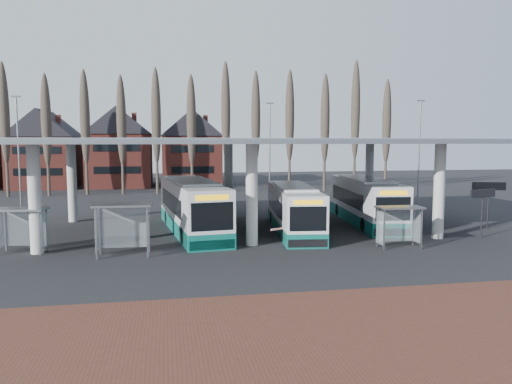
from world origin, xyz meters
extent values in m
plane|color=black|center=(0.00, 0.00, 0.00)|extent=(140.00, 140.00, 0.00)
cube|color=#522D21|center=(0.00, -12.00, 0.01)|extent=(70.00, 10.00, 0.03)
cylinder|color=#B8B8B3|center=(-12.00, 2.50, 3.00)|extent=(0.70, 0.70, 6.00)
cylinder|color=#B8B8B3|center=(-12.00, 13.50, 3.00)|extent=(0.70, 0.70, 6.00)
cylinder|color=#B8B8B3|center=(0.00, 2.50, 3.00)|extent=(0.70, 0.70, 6.00)
cylinder|color=#B8B8B3|center=(0.00, 13.50, 3.00)|extent=(0.70, 0.70, 6.00)
cylinder|color=#B8B8B3|center=(12.00, 2.50, 3.00)|extent=(0.70, 0.70, 6.00)
cylinder|color=#B8B8B3|center=(12.00, 13.50, 3.00)|extent=(0.70, 0.70, 6.00)
cube|color=gray|center=(0.00, 8.00, 6.25)|extent=(32.00, 16.00, 0.12)
cube|color=silver|center=(0.00, 8.00, 6.32)|extent=(31.50, 15.50, 0.04)
cone|color=#473D33|center=(-22.00, 33.00, 7.25)|extent=(0.36, 0.36, 14.50)
ellipsoid|color=#473D33|center=(-22.00, 33.00, 8.99)|extent=(1.10, 1.10, 11.02)
cone|color=#473D33|center=(-18.00, 33.00, 7.25)|extent=(0.36, 0.36, 14.50)
ellipsoid|color=#473D33|center=(-18.00, 33.00, 8.99)|extent=(1.10, 1.10, 11.02)
cone|color=#473D33|center=(-14.00, 33.00, 7.25)|extent=(0.36, 0.36, 14.50)
ellipsoid|color=#473D33|center=(-14.00, 33.00, 8.99)|extent=(1.10, 1.10, 11.02)
cone|color=#473D33|center=(-10.00, 33.00, 7.25)|extent=(0.36, 0.36, 14.50)
ellipsoid|color=#473D33|center=(-10.00, 33.00, 8.99)|extent=(1.10, 1.10, 11.02)
cone|color=#473D33|center=(-6.00, 33.00, 7.25)|extent=(0.36, 0.36, 14.50)
ellipsoid|color=#473D33|center=(-6.00, 33.00, 8.99)|extent=(1.10, 1.10, 11.02)
cone|color=#473D33|center=(-2.00, 33.00, 7.25)|extent=(0.36, 0.36, 14.50)
ellipsoid|color=#473D33|center=(-2.00, 33.00, 8.99)|extent=(1.10, 1.10, 11.02)
cone|color=#473D33|center=(2.00, 33.00, 7.25)|extent=(0.36, 0.36, 14.50)
ellipsoid|color=#473D33|center=(2.00, 33.00, 8.99)|extent=(1.10, 1.10, 11.02)
cone|color=#473D33|center=(6.00, 33.00, 7.25)|extent=(0.36, 0.36, 14.50)
ellipsoid|color=#473D33|center=(6.00, 33.00, 8.99)|extent=(1.10, 1.10, 11.02)
cone|color=#473D33|center=(10.00, 33.00, 7.25)|extent=(0.36, 0.36, 14.50)
ellipsoid|color=#473D33|center=(10.00, 33.00, 8.99)|extent=(1.10, 1.10, 11.02)
cone|color=#473D33|center=(14.00, 33.00, 7.25)|extent=(0.36, 0.36, 14.50)
ellipsoid|color=#473D33|center=(14.00, 33.00, 8.99)|extent=(1.10, 1.10, 11.02)
cone|color=#473D33|center=(18.00, 33.00, 7.25)|extent=(0.36, 0.36, 14.50)
ellipsoid|color=#473D33|center=(18.00, 33.00, 8.99)|extent=(1.10, 1.10, 11.02)
cone|color=#473D33|center=(22.00, 33.00, 7.25)|extent=(0.36, 0.36, 14.50)
ellipsoid|color=#473D33|center=(22.00, 33.00, 8.99)|extent=(1.10, 1.10, 11.02)
cube|color=maroon|center=(-20.50, 44.00, 3.50)|extent=(8.00, 10.00, 7.00)
pyramid|color=black|center=(-20.50, 44.00, 10.50)|extent=(8.30, 10.30, 3.50)
cube|color=maroon|center=(-11.00, 44.00, 3.50)|extent=(8.00, 10.00, 7.00)
pyramid|color=black|center=(-11.00, 44.00, 10.50)|extent=(8.30, 10.30, 3.50)
cube|color=maroon|center=(-1.50, 44.00, 3.50)|extent=(8.00, 10.00, 7.00)
pyramid|color=black|center=(-1.50, 44.00, 10.50)|extent=(8.30, 10.30, 3.50)
cylinder|color=slate|center=(-18.00, 22.00, 5.00)|extent=(0.16, 0.16, 10.00)
cube|color=slate|center=(-18.00, 22.00, 10.10)|extent=(0.80, 0.15, 0.15)
cylinder|color=slate|center=(6.00, 26.00, 5.00)|extent=(0.16, 0.16, 10.00)
cube|color=slate|center=(6.00, 26.00, 10.10)|extent=(0.80, 0.15, 0.15)
cylinder|color=slate|center=(20.00, 20.00, 5.00)|extent=(0.16, 0.16, 10.00)
cube|color=slate|center=(20.00, 20.00, 10.10)|extent=(0.80, 0.15, 0.15)
cube|color=silver|center=(-3.22, 7.57, 1.92)|extent=(4.25, 13.03, 2.99)
cube|color=#0C6054|center=(-3.22, 7.57, 0.48)|extent=(4.28, 13.06, 0.96)
cube|color=silver|center=(-3.22, 7.57, 3.47)|extent=(3.36, 7.92, 0.19)
cube|color=black|center=(-3.29, 8.10, 2.03)|extent=(3.86, 9.48, 1.17)
cube|color=black|center=(-2.45, 1.24, 1.97)|extent=(2.38, 0.35, 1.60)
cube|color=black|center=(-4.00, 13.90, 2.03)|extent=(2.30, 0.34, 1.28)
cube|color=#EFAD0D|center=(-2.45, 1.24, 3.04)|extent=(1.90, 0.28, 0.32)
cube|color=black|center=(-2.45, 1.25, 0.37)|extent=(2.58, 0.40, 0.53)
cylinder|color=black|center=(-3.96, 3.40, 0.51)|extent=(0.42, 1.05, 1.02)
cylinder|color=black|center=(-1.51, 3.70, 0.51)|extent=(0.42, 1.05, 1.02)
cylinder|color=black|center=(-4.90, 11.13, 0.51)|extent=(0.42, 1.05, 1.02)
cylinder|color=black|center=(-2.45, 11.42, 0.51)|extent=(0.42, 1.05, 1.02)
cube|color=silver|center=(3.58, 6.50, 1.70)|extent=(3.62, 11.56, 2.65)
cube|color=#0C6054|center=(3.58, 6.50, 0.43)|extent=(3.64, 11.58, 0.85)
cube|color=silver|center=(3.58, 6.50, 3.08)|extent=(2.89, 7.01, 0.17)
cube|color=black|center=(3.63, 6.97, 1.80)|extent=(3.31, 8.40, 1.04)
cube|color=black|center=(2.98, 0.87, 1.75)|extent=(2.12, 0.28, 1.42)
cube|color=black|center=(4.18, 12.13, 1.80)|extent=(2.05, 0.28, 1.14)
cube|color=#EFAD0D|center=(2.98, 0.87, 2.70)|extent=(1.69, 0.23, 0.28)
cube|color=black|center=(2.98, 0.88, 0.33)|extent=(2.29, 0.32, 0.47)
cylinder|color=black|center=(2.11, 3.04, 0.45)|extent=(0.36, 0.93, 0.91)
cylinder|color=black|center=(4.28, 2.81, 0.45)|extent=(0.36, 0.93, 0.91)
cylinder|color=black|center=(2.85, 9.92, 0.45)|extent=(0.36, 0.93, 0.91)
cylinder|color=black|center=(5.02, 9.68, 0.45)|extent=(0.36, 0.93, 0.91)
cube|color=silver|center=(9.84, 9.13, 1.82)|extent=(3.82, 12.35, 2.84)
cube|color=#0C6054|center=(9.84, 9.13, 0.46)|extent=(3.84, 12.38, 0.91)
cube|color=silver|center=(9.84, 9.13, 3.29)|extent=(3.06, 7.49, 0.18)
cube|color=black|center=(9.89, 9.63, 1.92)|extent=(3.51, 8.97, 1.11)
cube|color=black|center=(9.21, 3.11, 1.87)|extent=(2.27, 0.29, 1.52)
cube|color=black|center=(10.46, 15.15, 1.92)|extent=(2.19, 0.29, 1.22)
cube|color=#EFAD0D|center=(9.21, 3.11, 2.89)|extent=(1.80, 0.24, 0.30)
cube|color=black|center=(9.22, 3.12, 0.35)|extent=(2.45, 0.33, 0.51)
cylinder|color=black|center=(8.28, 5.42, 0.49)|extent=(0.38, 1.00, 0.97)
cylinder|color=black|center=(10.60, 5.18, 0.49)|extent=(0.38, 1.00, 0.97)
cylinder|color=black|center=(9.04, 12.78, 0.49)|extent=(0.38, 1.00, 0.97)
cylinder|color=black|center=(11.37, 12.54, 0.49)|extent=(0.38, 1.00, 0.97)
cube|color=gray|center=(-11.74, 2.04, 1.20)|extent=(0.09, 0.09, 2.40)
cube|color=gray|center=(-13.86, 3.41, 1.20)|extent=(0.09, 0.09, 2.40)
cube|color=gray|center=(-11.59, 3.08, 1.20)|extent=(0.09, 0.09, 2.40)
cube|color=gray|center=(-12.80, 2.72, 2.44)|extent=(2.85, 1.72, 0.10)
cube|color=silver|center=(-12.72, 3.29, 1.25)|extent=(2.28, 0.37, 1.92)
cube|color=silver|center=(-13.99, 2.90, 1.25)|extent=(0.19, 1.05, 1.92)
cube|color=silver|center=(-11.62, 2.55, 1.25)|extent=(0.19, 1.05, 1.92)
cube|color=gray|center=(-8.58, 0.43, 1.36)|extent=(0.09, 0.09, 2.72)
cube|color=gray|center=(-5.97, 0.38, 1.36)|extent=(0.09, 0.09, 2.72)
cube|color=gray|center=(-8.55, 1.63, 1.36)|extent=(0.09, 0.09, 2.72)
cube|color=gray|center=(-5.95, 1.57, 1.36)|extent=(0.09, 0.09, 2.72)
cube|color=gray|center=(-7.26, 1.00, 2.77)|extent=(3.07, 1.58, 0.11)
cube|color=silver|center=(-7.25, 1.66, 1.41)|extent=(2.61, 0.10, 2.17)
cube|color=silver|center=(-8.62, 1.03, 1.41)|extent=(0.07, 1.20, 2.17)
cube|color=silver|center=(-5.91, 0.98, 1.41)|extent=(0.07, 1.20, 2.17)
cube|color=gray|center=(7.09, -0.25, 1.16)|extent=(0.08, 0.08, 2.32)
cube|color=gray|center=(9.31, -0.34, 1.16)|extent=(0.08, 0.08, 2.32)
cube|color=gray|center=(7.13, 0.77, 1.16)|extent=(0.08, 0.08, 2.32)
cube|color=gray|center=(9.36, 0.68, 1.16)|extent=(0.08, 0.08, 2.32)
cube|color=gray|center=(8.22, 0.21, 2.37)|extent=(2.65, 1.40, 0.09)
cube|color=silver|center=(8.24, 0.77, 1.21)|extent=(2.23, 0.13, 1.86)
cube|color=silver|center=(7.06, 0.26, 1.21)|extent=(0.08, 1.02, 1.86)
cube|color=silver|center=(9.38, 0.17, 1.21)|extent=(0.08, 1.02, 1.86)
cylinder|color=black|center=(14.82, 2.15, 1.52)|extent=(0.09, 0.09, 3.04)
cube|color=black|center=(14.82, 2.15, 2.85)|extent=(2.05, 0.62, 0.52)
cylinder|color=black|center=(17.18, 4.89, 1.62)|extent=(0.10, 0.10, 3.23)
cube|color=black|center=(17.18, 4.89, 3.03)|extent=(2.14, 0.82, 0.56)
cube|color=black|center=(2.09, 3.35, 0.52)|extent=(0.08, 0.08, 1.05)
cube|color=red|center=(2.09, 2.87, 0.91)|extent=(1.91, 1.04, 0.10)
camera|label=1|loc=(-4.94, -26.19, 6.19)|focal=35.00mm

